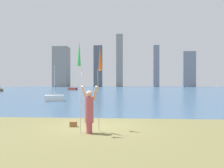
# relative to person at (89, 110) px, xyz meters

# --- Properties ---
(ground) EXTENTS (120.00, 138.00, 0.12)m
(ground) POSITION_rel_person_xyz_m (0.07, 52.32, -1.02)
(ground) COLOR brown
(person) EXTENTS (0.72, 0.53, 1.96)m
(person) POSITION_rel_person_xyz_m (0.00, 0.00, 0.00)
(person) COLOR #B24C59
(person) RESTS_ON ground
(kite_flag_left) EXTENTS (0.16, 0.65, 3.75)m
(kite_flag_left) POSITION_rel_person_xyz_m (-0.36, -0.22, 2.17)
(kite_flag_left) COLOR #B2B2B7
(kite_flag_left) RESTS_ON ground
(kite_flag_right) EXTENTS (0.16, 1.00, 3.70)m
(kite_flag_right) POSITION_rel_person_xyz_m (0.36, 0.66, 2.11)
(kite_flag_right) COLOR #B2B2B7
(kite_flag_right) RESTS_ON ground
(bag) EXTENTS (0.31, 0.22, 0.25)m
(bag) POSITION_rel_person_xyz_m (-0.98, 1.27, -0.84)
(bag) COLOR brown
(bag) RESTS_ON ground
(sailboat_2) EXTENTS (3.13, 2.37, 5.51)m
(sailboat_2) POSITION_rel_person_xyz_m (-14.10, 52.76, -0.55)
(sailboat_2) COLOR maroon
(sailboat_2) RESTS_ON ground
(sailboat_4) EXTENTS (2.29, 1.55, 4.09)m
(sailboat_4) POSITION_rel_person_xyz_m (-6.64, 15.16, -0.60)
(sailboat_4) COLOR white
(sailboat_4) RESTS_ON ground
(skyline_tower_0) EXTENTS (7.90, 7.44, 21.31)m
(skyline_tower_0) POSITION_rel_person_xyz_m (-33.58, 105.18, 9.69)
(skyline_tower_0) COLOR gray
(skyline_tower_0) RESTS_ON ground
(skyline_tower_1) EXTENTS (4.45, 3.19, 22.20)m
(skyline_tower_1) POSITION_rel_person_xyz_m (-13.98, 107.13, 10.14)
(skyline_tower_1) COLOR #565B66
(skyline_tower_1) RESTS_ON ground
(skyline_tower_2) EXTENTS (3.45, 4.11, 27.92)m
(skyline_tower_2) POSITION_rel_person_xyz_m (-2.29, 106.72, 13.00)
(skyline_tower_2) COLOR gray
(skyline_tower_2) RESTS_ON ground
(skyline_tower_3) EXTENTS (3.10, 3.94, 22.10)m
(skyline_tower_3) POSITION_rel_person_xyz_m (17.19, 108.26, 10.09)
(skyline_tower_3) COLOR gray
(skyline_tower_3) RESTS_ON ground
(skyline_tower_4) EXTENTS (6.44, 3.07, 18.56)m
(skyline_tower_4) POSITION_rel_person_xyz_m (34.15, 106.96, 8.32)
(skyline_tower_4) COLOR gray
(skyline_tower_4) RESTS_ON ground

